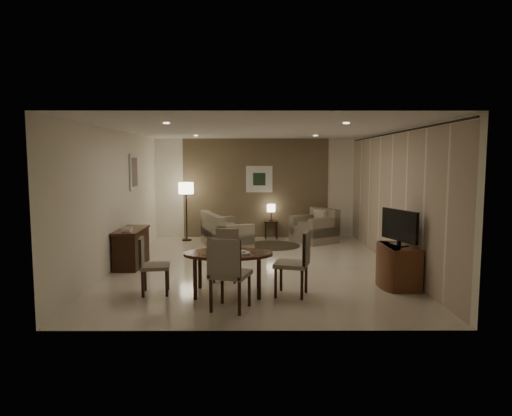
{
  "coord_description": "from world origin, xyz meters",
  "views": [
    {
      "loc": [
        -0.03,
        -8.99,
        2.12
      ],
      "look_at": [
        0.0,
        0.2,
        1.15
      ],
      "focal_mm": 32.0,
      "sensor_mm": 36.0,
      "label": 1
    }
  ],
  "objects_px": {
    "chair_far": "(226,256)",
    "sofa": "(226,230)",
    "console_desk": "(132,248)",
    "chair_near": "(230,273)",
    "side_table": "(271,230)",
    "tv_cabinet": "(399,266)",
    "floor_lamp": "(186,212)",
    "armchair": "(314,226)",
    "dining_table": "(228,273)",
    "chair_right": "(291,263)",
    "chair_left": "(155,266)"
  },
  "relations": [
    {
      "from": "chair_far",
      "to": "chair_right",
      "type": "height_order",
      "value": "chair_right"
    },
    {
      "from": "chair_left",
      "to": "side_table",
      "type": "distance_m",
      "value": 5.54
    },
    {
      "from": "chair_near",
      "to": "armchair",
      "type": "distance_m",
      "value": 5.66
    },
    {
      "from": "chair_near",
      "to": "armchair",
      "type": "height_order",
      "value": "chair_near"
    },
    {
      "from": "sofa",
      "to": "armchair",
      "type": "height_order",
      "value": "armchair"
    },
    {
      "from": "tv_cabinet",
      "to": "floor_lamp",
      "type": "relative_size",
      "value": 0.59
    },
    {
      "from": "side_table",
      "to": "chair_near",
      "type": "bearing_deg",
      "value": -97.64
    },
    {
      "from": "console_desk",
      "to": "tv_cabinet",
      "type": "relative_size",
      "value": 1.33
    },
    {
      "from": "console_desk",
      "to": "tv_cabinet",
      "type": "height_order",
      "value": "console_desk"
    },
    {
      "from": "tv_cabinet",
      "to": "sofa",
      "type": "height_order",
      "value": "sofa"
    },
    {
      "from": "tv_cabinet",
      "to": "dining_table",
      "type": "height_order",
      "value": "tv_cabinet"
    },
    {
      "from": "tv_cabinet",
      "to": "chair_near",
      "type": "height_order",
      "value": "chair_near"
    },
    {
      "from": "chair_right",
      "to": "armchair",
      "type": "xyz_separation_m",
      "value": [
        0.97,
        4.67,
        -0.08
      ]
    },
    {
      "from": "side_table",
      "to": "console_desk",
      "type": "bearing_deg",
      "value": -131.84
    },
    {
      "from": "dining_table",
      "to": "chair_right",
      "type": "distance_m",
      "value": 1.01
    },
    {
      "from": "floor_lamp",
      "to": "side_table",
      "type": "bearing_deg",
      "value": 7.53
    },
    {
      "from": "chair_right",
      "to": "chair_left",
      "type": "bearing_deg",
      "value": -77.38
    },
    {
      "from": "chair_left",
      "to": "floor_lamp",
      "type": "relative_size",
      "value": 0.59
    },
    {
      "from": "dining_table",
      "to": "sofa",
      "type": "distance_m",
      "value": 3.96
    },
    {
      "from": "console_desk",
      "to": "chair_near",
      "type": "distance_m",
      "value": 3.41
    },
    {
      "from": "tv_cabinet",
      "to": "armchair",
      "type": "distance_m",
      "value": 4.26
    },
    {
      "from": "chair_left",
      "to": "armchair",
      "type": "bearing_deg",
      "value": -42.08
    },
    {
      "from": "side_table",
      "to": "chair_far",
      "type": "bearing_deg",
      "value": -102.38
    },
    {
      "from": "sofa",
      "to": "side_table",
      "type": "bearing_deg",
      "value": -62.74
    },
    {
      "from": "chair_far",
      "to": "chair_right",
      "type": "distance_m",
      "value": 1.4
    },
    {
      "from": "armchair",
      "to": "console_desk",
      "type": "bearing_deg",
      "value": -89.57
    },
    {
      "from": "chair_far",
      "to": "sofa",
      "type": "bearing_deg",
      "value": 97.86
    },
    {
      "from": "chair_far",
      "to": "floor_lamp",
      "type": "distance_m",
      "value": 4.28
    },
    {
      "from": "chair_near",
      "to": "sofa",
      "type": "bearing_deg",
      "value": -67.83
    },
    {
      "from": "sofa",
      "to": "tv_cabinet",
      "type": "bearing_deg",
      "value": -157.69
    },
    {
      "from": "dining_table",
      "to": "armchair",
      "type": "height_order",
      "value": "armchair"
    },
    {
      "from": "chair_near",
      "to": "side_table",
      "type": "xyz_separation_m",
      "value": [
        0.79,
        5.92,
        -0.29
      ]
    },
    {
      "from": "sofa",
      "to": "chair_right",
      "type": "bearing_deg",
      "value": 178.35
    },
    {
      "from": "console_desk",
      "to": "sofa",
      "type": "distance_m",
      "value": 2.7
    },
    {
      "from": "tv_cabinet",
      "to": "sofa",
      "type": "relative_size",
      "value": 0.51
    },
    {
      "from": "dining_table",
      "to": "chair_right",
      "type": "relative_size",
      "value": 1.38
    },
    {
      "from": "console_desk",
      "to": "chair_left",
      "type": "height_order",
      "value": "chair_left"
    },
    {
      "from": "armchair",
      "to": "floor_lamp",
      "type": "height_order",
      "value": "floor_lamp"
    },
    {
      "from": "chair_near",
      "to": "chair_far",
      "type": "xyz_separation_m",
      "value": [
        -0.16,
        1.55,
        -0.08
      ]
    },
    {
      "from": "chair_far",
      "to": "sofa",
      "type": "height_order",
      "value": "chair_far"
    },
    {
      "from": "armchair",
      "to": "sofa",
      "type": "bearing_deg",
      "value": -107.74
    },
    {
      "from": "tv_cabinet",
      "to": "side_table",
      "type": "height_order",
      "value": "tv_cabinet"
    },
    {
      "from": "chair_left",
      "to": "tv_cabinet",
      "type": "bearing_deg",
      "value": -92.08
    },
    {
      "from": "armchair",
      "to": "chair_right",
      "type": "bearing_deg",
      "value": -45.01
    },
    {
      "from": "dining_table",
      "to": "chair_right",
      "type": "bearing_deg",
      "value": -5.18
    },
    {
      "from": "chair_far",
      "to": "sofa",
      "type": "xyz_separation_m",
      "value": [
        -0.19,
        3.16,
        -0.03
      ]
    },
    {
      "from": "console_desk",
      "to": "armchair",
      "type": "relative_size",
      "value": 1.24
    },
    {
      "from": "chair_far",
      "to": "armchair",
      "type": "distance_m",
      "value": 4.31
    },
    {
      "from": "chair_far",
      "to": "armchair",
      "type": "xyz_separation_m",
      "value": [
        2.05,
        3.79,
        -0.02
      ]
    },
    {
      "from": "console_desk",
      "to": "chair_near",
      "type": "relative_size",
      "value": 1.14
    }
  ]
}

